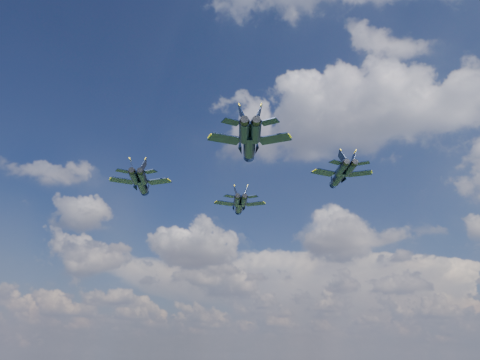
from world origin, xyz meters
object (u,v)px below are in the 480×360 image
object	(u,v)px
jet_left	(142,185)
jet_lead	(239,206)
jet_slot	(249,146)
jet_right	(338,177)

from	to	relation	value
jet_left	jet_lead	bearing A→B (deg)	41.80
jet_left	jet_slot	distance (m)	30.34
jet_lead	jet_slot	world-z (taller)	jet_lead
jet_lead	jet_left	xyz separation A→B (m)	(-9.71, -26.50, -1.70)
jet_right	jet_slot	bearing A→B (deg)	-136.96
jet_lead	jet_slot	bearing A→B (deg)	-90.59
jet_lead	jet_left	world-z (taller)	jet_lead
jet_left	jet_right	size ratio (longest dim) A/B	1.01
jet_right	jet_left	bearing A→B (deg)	174.05
jet_right	jet_lead	bearing A→B (deg)	129.44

